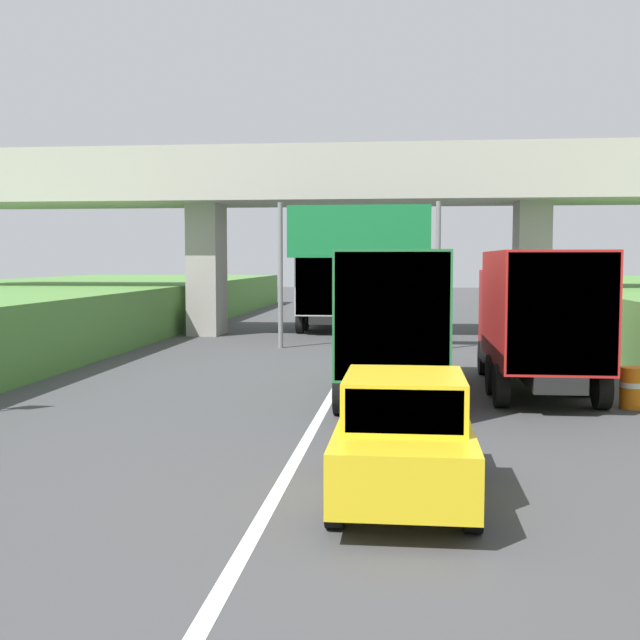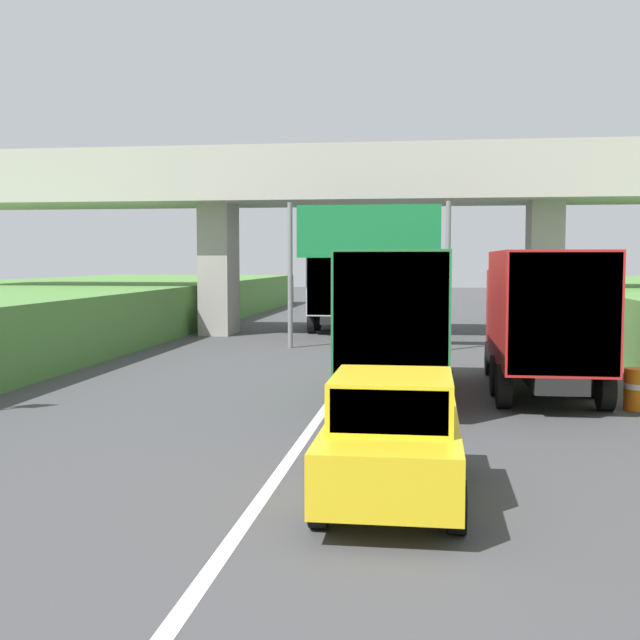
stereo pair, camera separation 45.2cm
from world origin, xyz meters
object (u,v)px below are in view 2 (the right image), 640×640
Objects in this scene: overhead_highway_sign at (368,241)px; truck_red at (541,313)px; construction_barrel_4 at (637,389)px; truck_green at (398,316)px; truck_silver at (342,288)px; car_yellow at (392,437)px.

overhead_highway_sign is 0.81× the size of truck_red.
truck_green is at bearing 170.50° from construction_barrel_4.
construction_barrel_4 is (8.53, -19.22, -1.47)m from truck_silver.
overhead_highway_sign is 6.53× the size of construction_barrel_4.
truck_silver is 18.41m from truck_red.
truck_silver is 18.65m from truck_green.
overhead_highway_sign reaches higher than truck_green.
truck_red is at bearing -61.38° from overhead_highway_sign.
overhead_highway_sign is at bearing 118.62° from truck_red.
truck_red is at bearing 19.59° from truck_green.
truck_green is (1.49, -10.22, -1.98)m from overhead_highway_sign.
truck_red is 3.11m from construction_barrel_4.
truck_silver is 1.00× the size of truck_red.
truck_green is at bearing -160.41° from truck_red.
construction_barrel_4 is at bearing 55.94° from car_yellow.
truck_silver is at bearing 111.54° from truck_red.
truck_red is 9.96m from car_yellow.
overhead_highway_sign reaches higher than truck_red.
truck_silver reaches higher than construction_barrel_4.
truck_red is 1.78× the size of car_yellow.
car_yellow is (-3.16, -9.38, -1.08)m from truck_red.
truck_silver is 8.11× the size of construction_barrel_4.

